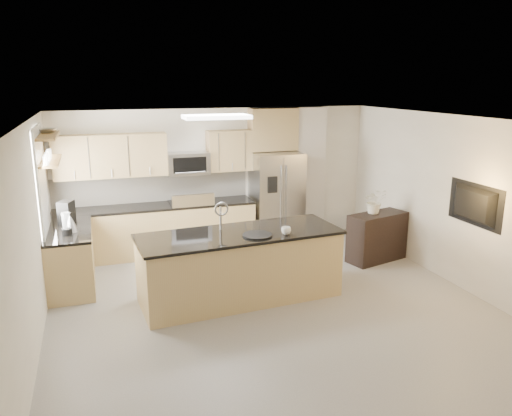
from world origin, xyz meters
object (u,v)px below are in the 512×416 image
object	(u,v)px
credenza	(377,237)
platter	(257,235)
range	(191,226)
microwave	(188,163)
refrigerator	(276,198)
blender	(66,225)
cup	(286,231)
television	(470,205)
bowl	(47,130)
island	(240,266)
coffee_maker	(66,213)
kettle	(71,223)
flower_vase	(375,195)

from	to	relation	value
credenza	platter	bearing A→B (deg)	-173.38
range	credenza	size ratio (longest dim) A/B	1.07
microwave	refrigerator	distance (m)	1.82
range	blender	bearing A→B (deg)	-146.20
cup	television	world-z (taller)	television
range	television	distance (m)	4.78
blender	bowl	world-z (taller)	bowl
island	blender	xyz separation A→B (m)	(-2.34, 0.91, 0.56)
microwave	coffee_maker	bearing A→B (deg)	-157.15
cup	kettle	distance (m)	3.20
coffee_maker	cup	bearing A→B (deg)	-31.66
range	cup	xyz separation A→B (m)	(0.86, -2.58, 0.58)
cup	kettle	world-z (taller)	kettle
flower_vase	television	distance (m)	1.75
credenza	kettle	bearing A→B (deg)	161.56
blender	flower_vase	distance (m)	5.02
range	flower_vase	bearing A→B (deg)	-26.57
cup	bowl	size ratio (longest dim) A/B	0.38
credenza	flower_vase	bearing A→B (deg)	123.87
coffee_maker	flower_vase	bearing A→B (deg)	-8.08
refrigerator	blender	xyz separation A→B (m)	(-3.73, -1.34, 0.18)
island	cup	bearing A→B (deg)	-29.20
range	platter	bearing A→B (deg)	-79.75
microwave	refrigerator	xyz separation A→B (m)	(1.66, -0.17, -0.74)
television	microwave	bearing A→B (deg)	47.25
microwave	platter	xyz separation A→B (m)	(0.46, -2.65, -0.62)
credenza	cup	xyz separation A→B (m)	(-2.14, -1.06, 0.63)
credenza	flower_vase	size ratio (longest dim) A/B	1.63
cup	blender	distance (m)	3.17
blender	platter	bearing A→B (deg)	-24.13
blender	cup	bearing A→B (deg)	-22.11
kettle	microwave	bearing A→B (deg)	33.26
blender	bowl	bearing A→B (deg)	104.95
microwave	platter	world-z (taller)	microwave
television	platter	bearing A→B (deg)	78.93
bowl	flower_vase	size ratio (longest dim) A/B	0.55
kettle	bowl	world-z (taller)	bowl
microwave	flower_vase	size ratio (longest dim) A/B	1.16
range	credenza	xyz separation A→B (m)	(3.00, -1.52, -0.05)
refrigerator	kettle	size ratio (longest dim) A/B	6.24
microwave	cup	world-z (taller)	microwave
platter	television	bearing A→B (deg)	-11.07
cup	blender	size ratio (longest dim) A/B	0.40
refrigerator	flower_vase	world-z (taller)	refrigerator
island	flower_vase	distance (m)	2.89
microwave	flower_vase	xyz separation A→B (m)	(2.95, -1.60, -0.45)
bowl	credenza	bearing A→B (deg)	-8.55
cup	kettle	xyz separation A→B (m)	(-2.89, 1.38, -0.01)
microwave	refrigerator	bearing A→B (deg)	-5.86
range	island	xyz separation A→B (m)	(0.27, -2.30, 0.03)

